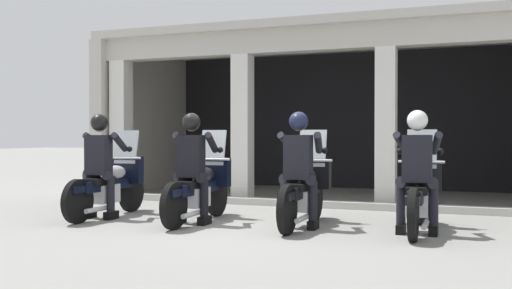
% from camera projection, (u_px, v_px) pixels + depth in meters
% --- Properties ---
extents(ground_plane, '(80.00, 80.00, 0.00)m').
position_uv_depth(ground_plane, '(305.00, 202.00, 11.00)').
color(ground_plane, gray).
extents(station_building, '(9.30, 4.09, 3.42)m').
position_uv_depth(station_building, '(335.00, 96.00, 12.60)').
color(station_building, black).
rests_on(station_building, ground).
extents(kerb_strip, '(8.80, 0.24, 0.12)m').
position_uv_depth(kerb_strip, '(304.00, 203.00, 10.24)').
color(kerb_strip, '#B7B5AD').
rests_on(kerb_strip, ground).
extents(motorcycle_far_left, '(0.62, 2.04, 1.35)m').
position_uv_depth(motorcycle_far_left, '(111.00, 184.00, 9.03)').
color(motorcycle_far_left, black).
rests_on(motorcycle_far_left, ground).
extents(police_officer_far_left, '(0.63, 0.61, 1.58)m').
position_uv_depth(police_officer_far_left, '(100.00, 157.00, 8.75)').
color(police_officer_far_left, black).
rests_on(police_officer_far_left, ground).
extents(motorcycle_center_left, '(0.62, 2.04, 1.35)m').
position_uv_depth(motorcycle_center_left, '(201.00, 187.00, 8.50)').
color(motorcycle_center_left, black).
rests_on(motorcycle_center_left, ground).
extents(police_officer_center_left, '(0.63, 0.61, 1.58)m').
position_uv_depth(police_officer_center_left, '(192.00, 158.00, 8.23)').
color(police_officer_center_left, black).
rests_on(police_officer_center_left, ground).
extents(motorcycle_center_right, '(0.62, 2.04, 1.35)m').
position_uv_depth(motorcycle_center_right, '(305.00, 190.00, 8.09)').
color(motorcycle_center_right, black).
rests_on(motorcycle_center_right, ground).
extents(police_officer_center_right, '(0.63, 0.61, 1.58)m').
position_uv_depth(police_officer_center_right, '(299.00, 159.00, 7.82)').
color(police_officer_center_right, black).
rests_on(police_officer_center_right, ground).
extents(motorcycle_far_right, '(0.62, 2.04, 1.35)m').
position_uv_depth(motorcycle_far_right, '(419.00, 193.00, 7.61)').
color(motorcycle_far_right, black).
rests_on(motorcycle_far_right, ground).
extents(police_officer_far_right, '(0.63, 0.61, 1.58)m').
position_uv_depth(police_officer_far_right, '(417.00, 161.00, 7.34)').
color(police_officer_far_right, black).
rests_on(police_officer_far_right, ground).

